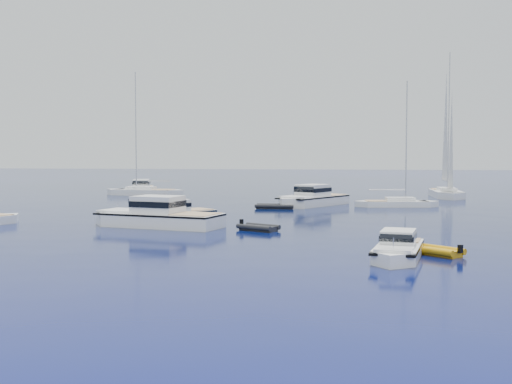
% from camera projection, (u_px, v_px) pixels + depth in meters
% --- Properties ---
extents(ground, '(400.00, 400.00, 0.00)m').
position_uv_depth(ground, '(265.00, 263.00, 33.36)').
color(ground, '#09115A').
rests_on(ground, ground).
extents(motor_cruiser_near, '(3.62, 7.79, 1.97)m').
position_uv_depth(motor_cruiser_near, '(398.00, 259.00, 34.74)').
color(motor_cruiser_near, white).
rests_on(motor_cruiser_near, ground).
extents(motor_cruiser_left, '(7.91, 8.26, 2.30)m').
position_uv_depth(motor_cruiser_left, '(170.00, 221.00, 54.21)').
color(motor_cruiser_left, silver).
rests_on(motor_cruiser_left, ground).
extents(motor_cruiser_centre, '(12.14, 6.36, 3.05)m').
position_uv_depth(motor_cruiser_centre, '(155.00, 227.00, 50.00)').
color(motor_cruiser_centre, white).
rests_on(motor_cruiser_centre, ground).
extents(motor_cruiser_distant, '(8.75, 11.39, 2.95)m').
position_uv_depth(motor_cruiser_distant, '(312.00, 206.00, 70.05)').
color(motor_cruiser_distant, white).
rests_on(motor_cruiser_distant, ground).
extents(motor_cruiser_horizon, '(4.97, 10.12, 2.55)m').
position_uv_depth(motor_cruiser_horizon, '(141.00, 193.00, 92.04)').
color(motor_cruiser_horizon, white).
rests_on(motor_cruiser_horizon, ground).
extents(sailboat_centre, '(9.63, 3.73, 13.79)m').
position_uv_depth(sailboat_centre, '(397.00, 207.00, 68.76)').
color(sailboat_centre, white).
rests_on(sailboat_centre, ground).
extents(sailboat_sails_r, '(3.41, 13.05, 19.18)m').
position_uv_depth(sailboat_sails_r, '(446.00, 197.00, 84.29)').
color(sailboat_sails_r, silver).
rests_on(sailboat_sails_r, ground).
extents(sailboat_far_l, '(12.11, 4.60, 17.36)m').
position_uv_depth(sailboat_far_l, '(144.00, 195.00, 88.17)').
color(sailboat_far_l, white).
rests_on(sailboat_far_l, ground).
extents(tender_yellow, '(3.47, 3.43, 0.95)m').
position_uv_depth(tender_yellow, '(436.00, 255.00, 36.00)').
color(tender_yellow, '#C1880B').
rests_on(tender_yellow, ground).
extents(tender_grey_near, '(3.64, 3.13, 0.95)m').
position_uv_depth(tender_grey_near, '(258.00, 231.00, 47.42)').
color(tender_grey_near, black).
rests_on(tender_grey_near, ground).
extents(tender_grey_far, '(4.25, 2.35, 0.95)m').
position_uv_depth(tender_grey_far, '(275.00, 208.00, 66.55)').
color(tender_grey_far, black).
rests_on(tender_grey_far, ground).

